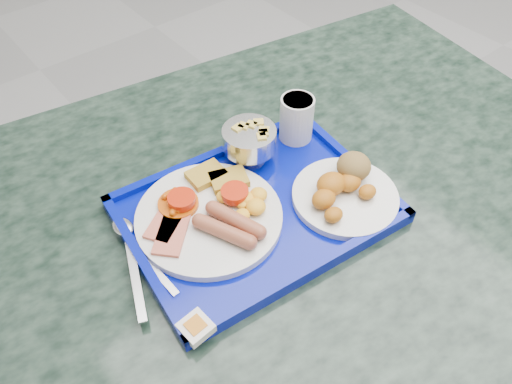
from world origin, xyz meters
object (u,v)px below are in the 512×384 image
tray (256,211)px  main_plate (213,212)px  juice_cup (297,117)px  fruit_bowl (250,139)px  bread_plate (345,189)px  table (264,270)px

tray → main_plate: main_plate is taller
juice_cup → fruit_bowl: bearing=174.4°
tray → main_plate: bearing=155.6°
main_plate → fruit_bowl: fruit_bowl is taller
bread_plate → juice_cup: juice_cup is taller
fruit_bowl → juice_cup: size_ratio=1.10×
fruit_bowl → bread_plate: bearing=-70.0°
table → main_plate: 0.25m
fruit_bowl → main_plate: bearing=-151.6°
table → main_plate: (-0.09, 0.02, 0.23)m
main_plate → juice_cup: 0.24m
main_plate → juice_cup: bearing=14.9°
bread_plate → juice_cup: (0.04, 0.16, 0.03)m
table → main_plate: size_ratio=6.05×
tray → fruit_bowl: fruit_bowl is taller
tray → main_plate: size_ratio=1.90×
fruit_bowl → table: bearing=-113.5°
table → juice_cup: (0.14, 0.08, 0.26)m
bread_plate → main_plate: bearing=153.1°
table → fruit_bowl: 0.28m
main_plate → fruit_bowl: bearing=28.4°
table → fruit_bowl: size_ratio=15.02×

